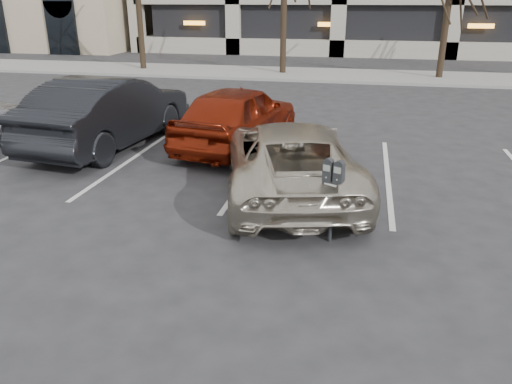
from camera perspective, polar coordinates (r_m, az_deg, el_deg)
ground at (r=8.34m, az=5.66°, el=-2.76°), size 140.00×140.00×0.00m
sidewalk at (r=23.83m, az=10.38°, el=12.96°), size 80.00×4.00×0.12m
stall_lines at (r=10.67m, az=-0.34°, el=2.84°), size 16.90×5.20×0.00m
parking_meter at (r=7.18m, az=8.80°, el=1.26°), size 0.34×0.24×1.25m
suv_silver at (r=9.11m, az=3.84°, el=3.89°), size 3.37×5.22×1.34m
car_red at (r=12.06m, az=-2.07°, el=8.69°), size 2.52×4.67×1.51m
car_dark at (r=12.65m, az=-16.43°, el=8.83°), size 2.30×5.25×1.68m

